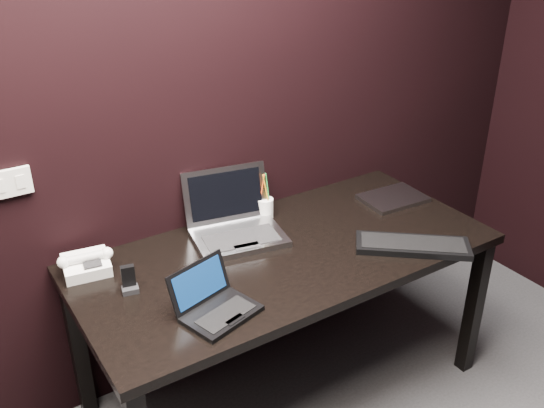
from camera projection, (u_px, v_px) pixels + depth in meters
wall_back at (167, 104)px, 2.35m from camera, size 4.00×0.00×4.00m
wall_switch at (9, 183)px, 2.13m from camera, size 0.15×0.02×0.10m
desk at (286, 266)px, 2.49m from camera, size 1.70×0.80×0.74m
netbook at (215, 305)px, 2.07m from camera, size 0.30×0.28×0.16m
silver_laptop at (235, 225)px, 2.54m from camera, size 0.43×0.40×0.25m
ext_keyboard at (413, 245)px, 2.46m from camera, size 0.45×0.41×0.03m
closed_laptop at (393, 198)px, 2.85m from camera, size 0.30×0.23×0.02m
desk_phone at (86, 264)px, 2.29m from camera, size 0.21×0.18×0.10m
mobile_phone at (129, 282)px, 2.19m from camera, size 0.07×0.06×0.10m
pen_cup at (265, 207)px, 2.68m from camera, size 0.09×0.09×0.21m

